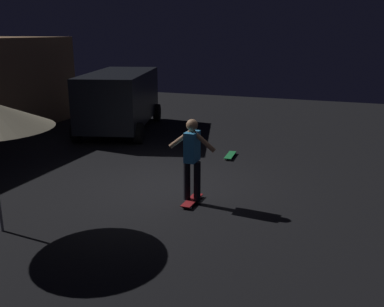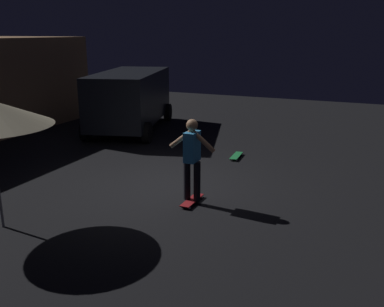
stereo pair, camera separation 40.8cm
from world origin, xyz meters
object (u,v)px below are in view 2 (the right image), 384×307
(skateboard_ridden, at_px, (192,200))
(skateboard_spare, at_px, (236,156))
(parked_van, at_px, (130,97))
(skater, at_px, (192,154))

(skateboard_ridden, distance_m, skateboard_spare, 3.46)
(parked_van, distance_m, skateboard_ridden, 7.16)
(skateboard_spare, bearing_deg, parked_van, 67.25)
(skateboard_ridden, height_order, skateboard_spare, same)
(skateboard_spare, relative_size, skater, 0.47)
(parked_van, bearing_deg, skater, -138.99)
(parked_van, xyz_separation_m, skateboard_ridden, (-5.34, -4.64, -1.11))
(skater, bearing_deg, parked_van, 41.01)
(parked_van, height_order, skateboard_spare, parked_van)
(skateboard_ridden, distance_m, skater, 0.98)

